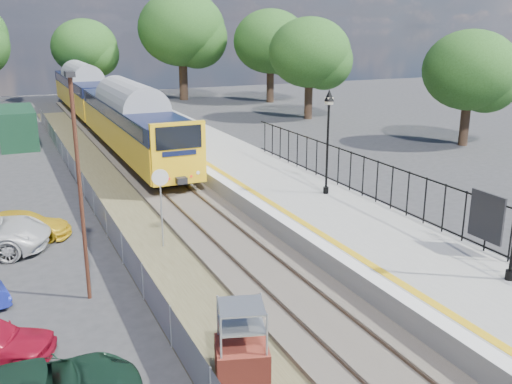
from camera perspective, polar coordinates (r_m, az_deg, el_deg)
ground at (r=18.59m, az=2.45°, el=-9.50°), size 120.00×120.00×0.00m
track_bed at (r=26.81m, az=-7.85°, el=-1.22°), size 5.90×80.00×0.29m
platform at (r=26.89m, az=2.74°, el=-0.24°), size 5.00×70.00×0.90m
platform_edge at (r=25.91m, az=-1.31°, el=0.19°), size 0.90×70.00×0.01m
victorian_lamp_north at (r=24.87m, az=7.26°, el=7.40°), size 0.44×0.44×4.60m
palisade_fence at (r=23.11m, az=14.57°, el=0.06°), size 0.12×26.00×2.00m
wire_fence at (r=28.13m, az=-16.56°, el=0.16°), size 0.06×52.00×1.20m
tree_line at (r=57.63m, az=-15.97°, el=14.20°), size 56.80×43.80×11.88m
train at (r=47.03m, az=-15.14°, el=8.70°), size 2.82×40.83×3.51m
brick_plinth at (r=13.75m, az=-1.44°, el=-14.97°), size 1.52×1.52×1.97m
speed_sign at (r=21.27m, az=-9.50°, el=-0.21°), size 0.61×0.18×3.08m
carpark_lamp at (r=17.28m, az=-17.31°, el=1.64°), size 0.25×0.50×6.88m
car_yellow at (r=24.29m, az=-22.26°, el=-3.10°), size 3.95×2.77×1.06m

